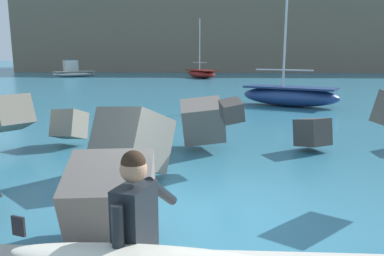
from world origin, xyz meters
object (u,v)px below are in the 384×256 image
boat_mid_centre (73,72)px  boat_near_left (201,73)px  surfer_with_board (133,249)px  boat_near_right (289,95)px

boat_mid_centre → boat_near_left: bearing=-6.2°
surfer_with_board → boat_near_left: boat_near_left is taller
boat_near_left → boat_near_right: 26.69m
boat_near_left → boat_near_right: size_ratio=1.11×
surfer_with_board → boat_mid_centre: bearing=110.8°
boat_near_right → boat_near_left: bearing=101.9°
boat_near_left → boat_near_right: boat_near_left is taller
boat_near_left → boat_near_right: bearing=-78.1°
boat_near_right → surfer_with_board: bearing=-105.2°
surfer_with_board → boat_near_right: size_ratio=0.32×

